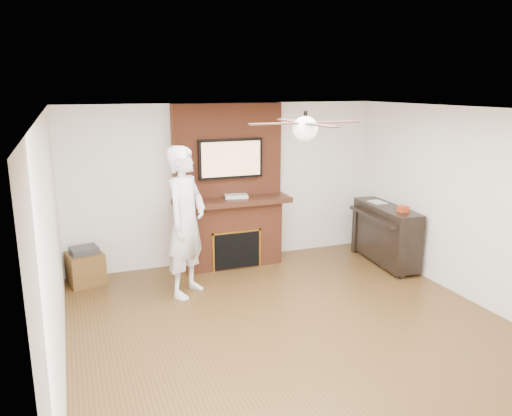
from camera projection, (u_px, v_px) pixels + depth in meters
name	position (u px, v px, depth m)	size (l,w,h in m)	color
room_shell	(303.00, 229.00, 5.37)	(5.36, 5.86, 2.86)	#4E3417
fireplace	(230.00, 202.00, 7.74)	(1.78, 0.64, 2.50)	brown
tv	(231.00, 159.00, 7.54)	(1.00, 0.08, 0.60)	black
ceiling_fan	(305.00, 128.00, 5.11)	(1.21, 1.21, 0.31)	black
person	(186.00, 222.00, 6.56)	(0.74, 0.49, 2.01)	white
side_table	(85.00, 267.00, 7.10)	(0.55, 0.55, 0.54)	brown
piano	(385.00, 233.00, 7.84)	(0.63, 1.45, 1.02)	black
cable_box	(236.00, 196.00, 7.65)	(0.35, 0.20, 0.05)	silver
candle_orange	(221.00, 265.00, 7.71)	(0.06, 0.06, 0.12)	red
candle_green	(229.00, 265.00, 7.75)	(0.07, 0.07, 0.10)	#508334
candle_cream	(239.00, 263.00, 7.79)	(0.08, 0.08, 0.10)	beige
candle_blue	(252.00, 261.00, 7.91)	(0.06, 0.06, 0.08)	teal
candle_orange_extra	(238.00, 262.00, 7.81)	(0.06, 0.06, 0.12)	#BFDC19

